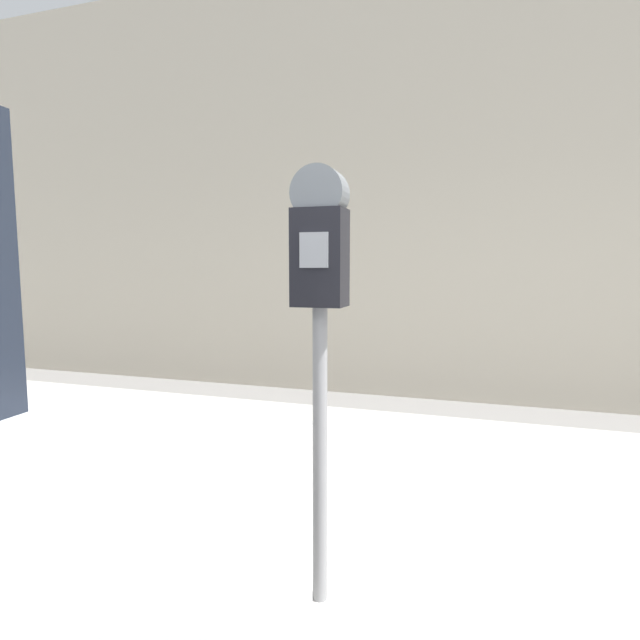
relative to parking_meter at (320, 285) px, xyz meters
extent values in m
cube|color=#9E9B96|center=(0.30, 1.12, -1.25)|extent=(24.00, 2.80, 0.13)
cube|color=beige|center=(0.30, 3.68, 0.96)|extent=(24.00, 0.30, 4.54)
cylinder|color=gray|center=(0.00, 0.00, -0.63)|extent=(0.05, 0.05, 1.11)
cube|color=black|center=(0.00, 0.00, 0.10)|extent=(0.18, 0.13, 0.34)
cube|color=gray|center=(0.00, -0.07, 0.12)|extent=(0.10, 0.01, 0.12)
cylinder|color=slate|center=(0.00, 0.00, 0.32)|extent=(0.19, 0.11, 0.19)
camera|label=1|loc=(0.53, -1.68, 0.06)|focal=28.00mm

